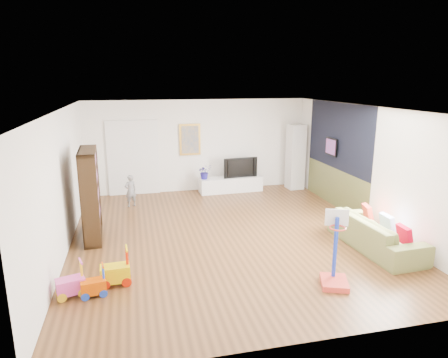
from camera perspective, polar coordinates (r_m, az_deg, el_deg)
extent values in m
cube|color=brown|center=(8.69, 0.61, -8.00)|extent=(6.50, 7.50, 0.00)
cube|color=white|center=(8.08, 0.66, 10.05)|extent=(6.50, 7.50, 0.00)
cube|color=white|center=(11.89, -3.70, 4.76)|extent=(6.50, 0.00, 2.70)
cube|color=silver|center=(4.90, 11.30, -9.25)|extent=(6.50, 0.00, 2.70)
cube|color=silver|center=(8.16, -22.12, -0.57)|extent=(0.00, 7.50, 2.70)
cube|color=silver|center=(9.57, 19.89, 1.67)|extent=(0.00, 7.50, 2.70)
cube|color=black|center=(10.66, 15.99, 5.89)|extent=(0.01, 3.20, 1.70)
cube|color=brown|center=(10.92, 15.52, -1.13)|extent=(0.01, 3.20, 1.00)
cube|color=white|center=(11.74, -12.83, 2.83)|extent=(1.45, 0.06, 2.10)
cube|color=gold|center=(11.78, -4.89, 5.64)|extent=(0.62, 0.06, 0.92)
cube|color=#7F3F8C|center=(10.85, 15.07, 4.48)|extent=(0.04, 0.56, 0.46)
cube|color=white|center=(11.90, 0.97, -0.78)|extent=(1.90, 0.56, 0.44)
cube|color=silver|center=(12.29, 10.17, 3.13)|extent=(0.48, 0.48, 1.96)
cube|color=black|center=(8.71, -18.52, -2.13)|extent=(0.40, 1.31, 1.89)
imported|color=olive|center=(8.48, 20.82, -7.24)|extent=(0.96, 2.21, 0.63)
cube|color=red|center=(6.71, 15.78, -9.70)|extent=(0.58, 0.64, 1.25)
cube|color=#E1BF00|center=(6.85, -15.33, -12.02)|extent=(0.48, 0.32, 0.63)
cube|color=#CE4A00|center=(6.64, -18.21, -13.71)|extent=(0.40, 0.28, 0.50)
cube|color=#DA41A0|center=(6.73, -21.16, -13.28)|extent=(0.47, 0.37, 0.56)
imported|color=slate|center=(10.73, -13.21, -1.65)|extent=(0.37, 0.31, 0.85)
imported|color=black|center=(11.87, 2.22, 1.73)|extent=(1.04, 0.23, 0.59)
imported|color=navy|center=(11.62, -2.79, 1.04)|extent=(0.43, 0.39, 0.43)
cube|color=#AD001B|center=(8.05, 24.38, -7.33)|extent=(0.11, 0.36, 0.36)
cube|color=white|center=(8.54, 22.32, -5.92)|extent=(0.10, 0.38, 0.37)
cube|color=#AB291D|center=(9.03, 19.86, -4.64)|extent=(0.17, 0.38, 0.36)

